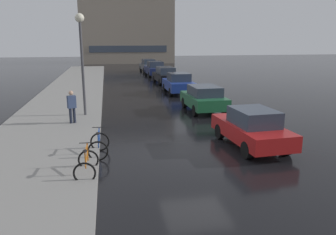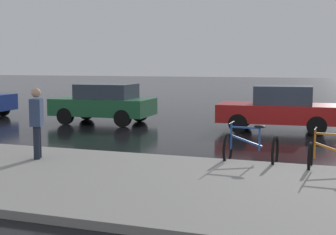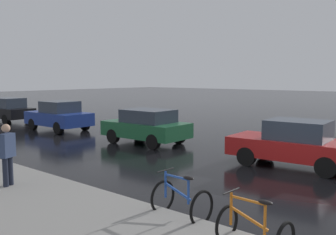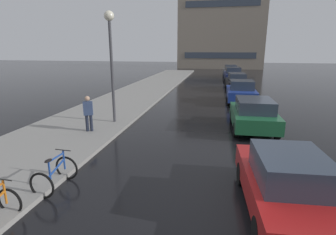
% 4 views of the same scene
% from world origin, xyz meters
% --- Properties ---
extents(ground_plane, '(140.00, 140.00, 0.00)m').
position_xyz_m(ground_plane, '(0.00, 0.00, 0.00)').
color(ground_plane, black).
extents(sidewalk_kerb, '(4.80, 60.00, 0.14)m').
position_xyz_m(sidewalk_kerb, '(-6.00, 10.00, 0.07)').
color(sidewalk_kerb, gray).
rests_on(sidewalk_kerb, ground).
extents(bicycle_second, '(0.79, 1.16, 0.99)m').
position_xyz_m(bicycle_second, '(-3.60, 0.52, 0.41)').
color(bicycle_second, black).
rests_on(bicycle_second, ground).
extents(car_red, '(2.05, 4.18, 1.56)m').
position_xyz_m(car_red, '(2.42, 0.52, 0.78)').
color(car_red, '#AD1919').
rests_on(car_red, ground).
extents(car_green, '(2.05, 3.89, 1.53)m').
position_xyz_m(car_green, '(2.44, 7.24, 0.79)').
color(car_green, '#1E6038').
rests_on(car_green, ground).
extents(car_blue, '(1.98, 3.94, 1.63)m').
position_xyz_m(car_blue, '(2.33, 13.83, 0.80)').
color(car_blue, navy).
rests_on(car_blue, ground).
extents(car_black, '(2.00, 4.20, 1.60)m').
position_xyz_m(car_black, '(2.33, 19.80, 0.81)').
color(car_black, black).
rests_on(car_black, ground).
extents(car_navy, '(2.11, 4.41, 1.69)m').
position_xyz_m(car_navy, '(2.27, 26.22, 0.83)').
color(car_navy, navy).
rests_on(car_navy, ground).
extents(car_grey, '(2.03, 4.09, 1.60)m').
position_xyz_m(car_grey, '(2.17, 31.73, 0.81)').
color(car_grey, slate).
rests_on(car_grey, ground).
extents(pedestrian, '(0.46, 0.37, 1.77)m').
position_xyz_m(pedestrian, '(-4.97, 5.18, 1.00)').
color(pedestrian, '#1E2333').
rests_on(pedestrian, ground).
extents(streetlamp, '(0.47, 0.47, 5.53)m').
position_xyz_m(streetlamp, '(-4.47, 6.92, 3.95)').
color(streetlamp, '#424247').
rests_on(streetlamp, ground).
extents(building_facade_main, '(15.89, 8.20, 13.96)m').
position_xyz_m(building_facade_main, '(0.56, 49.34, 6.98)').
color(building_facade_main, gray).
rests_on(building_facade_main, ground).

